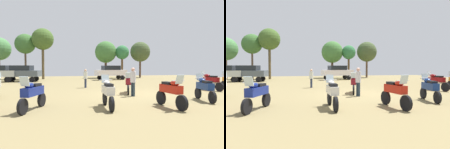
# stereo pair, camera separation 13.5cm
# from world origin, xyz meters

# --- Properties ---
(ground_plane) EXTENTS (44.00, 52.00, 0.02)m
(ground_plane) POSITION_xyz_m (0.00, 0.00, 0.01)
(ground_plane) COLOR olive
(motorcycle_1) EXTENTS (0.72, 2.16, 1.46)m
(motorcycle_1) POSITION_xyz_m (3.17, -3.44, 0.74)
(motorcycle_1) COLOR black
(motorcycle_1) RESTS_ON ground
(motorcycle_2) EXTENTS (0.64, 2.16, 1.51)m
(motorcycle_2) POSITION_xyz_m (0.49, -4.66, 0.76)
(motorcycle_2) COLOR black
(motorcycle_2) RESTS_ON ground
(motorcycle_4) EXTENTS (0.77, 2.18, 1.51)m
(motorcycle_4) POSITION_xyz_m (6.72, 0.50, 0.76)
(motorcycle_4) COLOR black
(motorcycle_4) RESTS_ON ground
(motorcycle_5) EXTENTS (0.62, 2.15, 1.47)m
(motorcycle_5) POSITION_xyz_m (-2.30, -4.11, 0.74)
(motorcycle_5) COLOR black
(motorcycle_5) RESTS_ON ground
(motorcycle_6) EXTENTS (0.84, 2.21, 1.47)m
(motorcycle_6) POSITION_xyz_m (0.00, 0.27, 0.75)
(motorcycle_6) COLOR black
(motorcycle_6) RESTS_ON ground
(motorcycle_10) EXTENTS (0.86, 2.16, 1.47)m
(motorcycle_10) POSITION_xyz_m (-5.48, -3.93, 0.74)
(motorcycle_10) COLOR black
(motorcycle_10) RESTS_ON ground
(car_1) EXTENTS (4.54, 2.51, 2.00)m
(car_1) POSITION_xyz_m (-9.69, 13.08, 1.19)
(car_1) COLOR black
(car_1) RESTS_ON ground
(car_2) EXTENTS (4.53, 2.46, 2.00)m
(car_2) POSITION_xyz_m (1.74, 14.14, 1.19)
(car_2) COLOR black
(car_2) RESTS_ON ground
(person_1) EXTENTS (0.43, 0.43, 1.64)m
(person_1) POSITION_xyz_m (-2.61, 4.43, 0.97)
(person_1) COLOR #232C47
(person_1) RESTS_ON ground
(person_2) EXTENTS (0.44, 0.44, 1.78)m
(person_2) POSITION_xyz_m (-0.10, -1.08, 1.06)
(person_2) COLOR #253441
(person_2) RESTS_ON ground
(tree_1) EXTENTS (3.55, 3.55, 6.03)m
(tree_1) POSITION_xyz_m (1.87, 18.90, 4.25)
(tree_1) COLOR #503829
(tree_1) RESTS_ON ground
(tree_2) EXTENTS (3.41, 3.41, 6.11)m
(tree_2) POSITION_xyz_m (7.94, 19.05, 4.39)
(tree_2) COLOR brown
(tree_2) RESTS_ON ground
(tree_5) EXTENTS (2.92, 2.92, 6.67)m
(tree_5) POSITION_xyz_m (-10.33, 18.22, 5.19)
(tree_5) COLOR brown
(tree_5) RESTS_ON ground
(tree_6) EXTENTS (2.28, 2.28, 5.34)m
(tree_6) POSITION_xyz_m (4.50, 18.23, 4.14)
(tree_6) COLOR brown
(tree_6) RESTS_ON ground
(tree_7) EXTENTS (3.15, 3.15, 7.47)m
(tree_7) POSITION_xyz_m (-7.79, 17.60, 5.85)
(tree_7) COLOR brown
(tree_7) RESTS_ON ground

